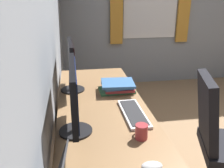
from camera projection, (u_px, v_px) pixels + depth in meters
The scene contains 12 objects.
wall_back at pixel (40, 28), 1.59m from camera, with size 5.26×0.10×2.60m, color #8C939E.
wall_right at pixel (191, 6), 4.12m from camera, with size 0.10×4.91×2.60m, color #8C939E.
desk at pixel (105, 123), 1.71m from camera, with size 2.12×0.65×0.73m.
drawer_pedestal at pixel (99, 145), 2.00m from camera, with size 0.40×0.51×0.69m.
monitor_primary at pixel (72, 63), 2.02m from camera, with size 0.48×0.20×0.42m.
monitor_secondary at pixel (74, 94), 1.39m from camera, with size 0.56×0.20×0.42m.
keyboard_main at pixel (134, 113), 1.68m from camera, with size 0.42×0.15×0.02m.
mouse_main at pixel (112, 80), 2.28m from camera, with size 0.06×0.10×0.03m, color silver.
mouse_spare at pixel (152, 166), 1.16m from camera, with size 0.06×0.10×0.03m, color silver.
book_stack_near at pixel (118, 86), 2.06m from camera, with size 0.26×0.30×0.09m.
coffee_mug at pixel (141, 131), 1.40m from camera, with size 0.11×0.07×0.09m.
office_chair at pixel (221, 148), 1.78m from camera, with size 0.56×0.60×0.97m.
Camera 1 is at (-1.67, 2.00, 1.52)m, focal length 39.29 mm.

